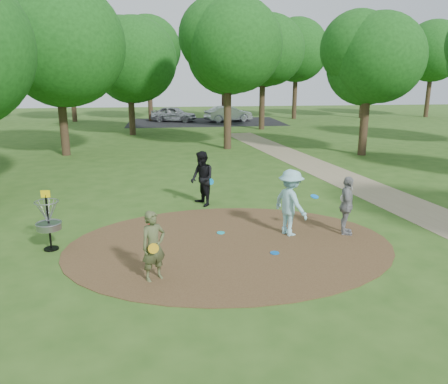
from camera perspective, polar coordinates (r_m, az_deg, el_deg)
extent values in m
plane|color=#2D5119|center=(11.34, 0.79, -6.95)|extent=(100.00, 100.00, 0.00)
cylinder|color=#47301C|center=(11.33, 0.79, -6.91)|extent=(8.40, 8.40, 0.02)
cube|color=#8C7A5B|center=(15.36, 24.41, -2.35)|extent=(7.55, 39.89, 0.01)
cube|color=black|center=(40.77, -2.47, 9.12)|extent=(14.00, 8.00, 0.01)
imported|color=#4D5531|center=(9.35, -9.19, -7.01)|extent=(0.67, 0.61, 1.54)
cylinder|color=gold|center=(9.13, -9.20, -7.29)|extent=(0.22, 0.07, 0.22)
imported|color=#91D0D8|center=(11.89, 8.68, -1.40)|extent=(1.12, 1.36, 1.83)
cylinder|color=blue|center=(12.05, 11.74, -0.58)|extent=(0.29, 0.29, 0.08)
imported|color=black|center=(14.48, -2.88, 1.74)|extent=(0.97, 1.08, 1.83)
cylinder|color=#0C8FD2|center=(14.50, -1.78, 1.36)|extent=(0.23, 0.10, 0.22)
imported|color=gray|center=(12.29, 15.72, -1.74)|extent=(0.69, 1.03, 1.63)
cylinder|color=white|center=(12.17, 15.37, -0.77)|extent=(0.23, 0.13, 0.22)
cylinder|color=#17ACBD|center=(12.10, -0.43, -5.34)|extent=(0.22, 0.22, 0.02)
cylinder|color=blue|center=(10.87, 6.64, -7.90)|extent=(0.22, 0.22, 0.02)
cylinder|color=red|center=(12.91, -9.41, -4.22)|extent=(0.22, 0.22, 0.02)
imported|color=#A6A8AD|center=(41.15, -6.58, 10.08)|extent=(4.47, 2.98, 1.41)
imported|color=#B8BBC1|center=(40.97, 0.58, 10.17)|extent=(4.59, 2.63, 1.43)
cylinder|color=black|center=(11.67, -21.92, -3.91)|extent=(0.05, 0.05, 1.35)
cylinder|color=black|center=(11.89, -21.61, -6.90)|extent=(0.36, 0.36, 0.04)
cylinder|color=gray|center=(11.69, -21.89, -4.16)|extent=(0.60, 0.60, 0.16)
torus|color=gray|center=(11.66, -21.93, -3.79)|extent=(0.63, 0.63, 0.03)
torus|color=gray|center=(11.51, -22.20, -1.19)|extent=(0.58, 0.58, 0.02)
cube|color=yellow|center=(11.46, -22.30, -0.23)|extent=(0.22, 0.02, 0.18)
cylinder|color=#332316|center=(25.12, -20.26, 8.82)|extent=(0.44, 0.44, 3.80)
sphere|color=#144512|center=(25.04, -21.04, 17.07)|extent=(6.27, 6.27, 6.27)
cylinder|color=#332316|center=(25.73, 0.45, 10.29)|extent=(0.44, 0.44, 4.18)
sphere|color=#144512|center=(25.67, 0.47, 18.15)|extent=(5.22, 5.22, 5.22)
cylinder|color=#332316|center=(24.86, 17.84, 8.74)|extent=(0.44, 0.44, 3.61)
sphere|color=#144512|center=(24.75, 18.44, 15.80)|extent=(4.59, 4.59, 4.59)
cylinder|color=#332316|center=(32.59, -11.98, 10.32)|extent=(0.44, 0.44, 3.42)
sphere|color=#144512|center=(32.50, -12.31, 16.17)|extent=(5.87, 5.87, 5.87)
cylinder|color=#332316|center=(35.27, 4.99, 11.70)|extent=(0.44, 0.44, 4.37)
sphere|color=#144512|center=(35.24, 5.13, 17.65)|extent=(5.37, 5.37, 5.37)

